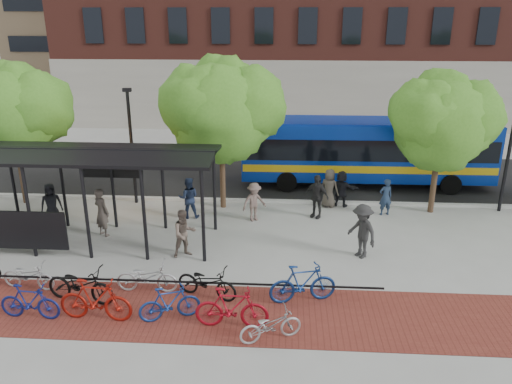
# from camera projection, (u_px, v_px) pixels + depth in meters

# --- Properties ---
(ground) EXTENTS (160.00, 160.00, 0.00)m
(ground) POSITION_uv_depth(u_px,v_px,m) (291.00, 240.00, 18.79)
(ground) COLOR #9E9E99
(ground) RESTS_ON ground
(asphalt_street) EXTENTS (160.00, 8.00, 0.01)m
(asphalt_street) POSITION_uv_depth(u_px,v_px,m) (291.00, 176.00, 26.31)
(asphalt_street) COLOR black
(asphalt_street) RESTS_ON ground
(curb) EXTENTS (160.00, 0.25, 0.12)m
(curb) POSITION_uv_depth(u_px,v_px,m) (291.00, 201.00, 22.53)
(curb) COLOR #B7B7B2
(curb) RESTS_ON ground
(brick_strip) EXTENTS (24.00, 3.00, 0.01)m
(brick_strip) POSITION_uv_depth(u_px,v_px,m) (222.00, 313.00, 14.21)
(brick_strip) COLOR maroon
(brick_strip) RESTS_ON ground
(bike_rack_rail) EXTENTS (12.00, 0.05, 0.95)m
(bike_rack_rail) POSITION_uv_depth(u_px,v_px,m) (183.00, 295.00, 15.14)
(bike_rack_rail) COLOR black
(bike_rack_rail) RESTS_ON ground
(bus_shelter) EXTENTS (10.60, 3.07, 3.60)m
(bus_shelter) POSITION_uv_depth(u_px,v_px,m) (66.00, 164.00, 17.83)
(bus_shelter) COLOR black
(bus_shelter) RESTS_ON ground
(tree_a) EXTENTS (4.90, 4.00, 6.18)m
(tree_a) POSITION_uv_depth(u_px,v_px,m) (14.00, 109.00, 21.23)
(tree_a) COLOR #382619
(tree_a) RESTS_ON ground
(tree_b) EXTENTS (5.15, 4.20, 6.47)m
(tree_b) POSITION_uv_depth(u_px,v_px,m) (223.00, 106.00, 20.62)
(tree_b) COLOR #382619
(tree_b) RESTS_ON ground
(tree_c) EXTENTS (4.66, 3.80, 5.92)m
(tree_c) POSITION_uv_depth(u_px,v_px,m) (444.00, 119.00, 20.21)
(tree_c) COLOR #382619
(tree_c) RESTS_ON ground
(lamp_post_left) EXTENTS (0.35, 0.20, 5.12)m
(lamp_post_left) POSITION_uv_depth(u_px,v_px,m) (131.00, 143.00, 21.68)
(lamp_post_left) COLOR black
(lamp_post_left) RESTS_ON ground
(lamp_post_right) EXTENTS (0.35, 0.20, 5.12)m
(lamp_post_right) POSITION_uv_depth(u_px,v_px,m) (509.00, 149.00, 20.71)
(lamp_post_right) COLOR black
(lamp_post_right) RESTS_ON ground
(bus) EXTENTS (12.07, 3.00, 3.25)m
(bus) POSITION_uv_depth(u_px,v_px,m) (366.00, 148.00, 24.40)
(bus) COLOR #082A98
(bus) RESTS_ON ground
(bike_2) EXTENTS (1.78, 0.80, 0.90)m
(bike_2) POSITION_uv_depth(u_px,v_px,m) (28.00, 275.00, 15.35)
(bike_2) COLOR #A3A2A5
(bike_2) RESTS_ON ground
(bike_3) EXTENTS (1.78, 0.60, 1.05)m
(bike_3) POSITION_uv_depth(u_px,v_px,m) (29.00, 302.00, 13.80)
(bike_3) COLOR navy
(bike_3) RESTS_ON ground
(bike_4) EXTENTS (2.25, 1.15, 1.13)m
(bike_4) POSITION_uv_depth(u_px,v_px,m) (80.00, 284.00, 14.62)
(bike_4) COLOR black
(bike_4) RESTS_ON ground
(bike_5) EXTENTS (2.12, 0.72, 1.26)m
(bike_5) POSITION_uv_depth(u_px,v_px,m) (95.00, 300.00, 13.70)
(bike_5) COLOR maroon
(bike_5) RESTS_ON ground
(bike_6) EXTENTS (1.88, 0.66, 0.99)m
(bike_6) POSITION_uv_depth(u_px,v_px,m) (147.00, 277.00, 15.18)
(bike_6) COLOR #AAAAAC
(bike_6) RESTS_ON ground
(bike_7) EXTENTS (1.77, 1.05, 1.03)m
(bike_7) POSITION_uv_depth(u_px,v_px,m) (170.00, 303.00, 13.76)
(bike_7) COLOR navy
(bike_7) RESTS_ON ground
(bike_8) EXTENTS (2.05, 1.25, 1.02)m
(bike_8) POSITION_uv_depth(u_px,v_px,m) (207.00, 282.00, 14.87)
(bike_8) COLOR black
(bike_8) RESTS_ON ground
(bike_9) EXTENTS (2.02, 0.60, 1.21)m
(bike_9) POSITION_uv_depth(u_px,v_px,m) (232.00, 308.00, 13.38)
(bike_9) COLOR maroon
(bike_9) RESTS_ON ground
(bike_10) EXTENTS (1.79, 1.18, 0.89)m
(bike_10) POSITION_uv_depth(u_px,v_px,m) (271.00, 325.00, 12.91)
(bike_10) COLOR gray
(bike_10) RESTS_ON ground
(bike_11) EXTENTS (2.10, 1.04, 1.21)m
(bike_11) POSITION_uv_depth(u_px,v_px,m) (303.00, 283.00, 14.59)
(bike_11) COLOR navy
(bike_11) RESTS_ON ground
(pedestrian_0) EXTENTS (0.98, 0.85, 1.70)m
(pedestrian_0) POSITION_uv_depth(u_px,v_px,m) (51.00, 204.00, 20.04)
(pedestrian_0) COLOR black
(pedestrian_0) RESTS_ON ground
(pedestrian_1) EXTENTS (0.83, 0.75, 1.90)m
(pedestrian_1) POSITION_uv_depth(u_px,v_px,m) (102.00, 212.00, 18.94)
(pedestrian_1) COLOR #48403A
(pedestrian_1) RESTS_ON ground
(pedestrian_2) EXTENTS (0.93, 0.77, 1.74)m
(pedestrian_2) POSITION_uv_depth(u_px,v_px,m) (189.00, 198.00, 20.65)
(pedestrian_2) COLOR #1A253E
(pedestrian_2) RESTS_ON ground
(pedestrian_3) EXTENTS (1.22, 1.06, 1.63)m
(pedestrian_3) POSITION_uv_depth(u_px,v_px,m) (254.00, 202.00, 20.35)
(pedestrian_3) COLOR brown
(pedestrian_3) RESTS_ON ground
(pedestrian_4) EXTENTS (1.16, 0.95, 1.85)m
(pedestrian_4) POSITION_uv_depth(u_px,v_px,m) (317.00, 196.00, 20.66)
(pedestrian_4) COLOR black
(pedestrian_4) RESTS_ON ground
(pedestrian_5) EXTENTS (1.58, 0.92, 1.62)m
(pedestrian_5) POSITION_uv_depth(u_px,v_px,m) (341.00, 189.00, 21.91)
(pedestrian_5) COLOR black
(pedestrian_5) RESTS_ON ground
(pedestrian_6) EXTENTS (0.99, 0.87, 1.72)m
(pedestrian_6) POSITION_uv_depth(u_px,v_px,m) (329.00, 188.00, 21.84)
(pedestrian_6) COLOR #474139
(pedestrian_6) RESTS_ON ground
(pedestrian_7) EXTENTS (0.66, 0.52, 1.59)m
(pedestrian_7) POSITION_uv_depth(u_px,v_px,m) (385.00, 197.00, 20.95)
(pedestrian_7) COLOR #1D2C44
(pedestrian_7) RESTS_ON ground
(pedestrian_8) EXTENTS (1.05, 0.98, 1.72)m
(pedestrian_8) POSITION_uv_depth(u_px,v_px,m) (184.00, 233.00, 17.32)
(pedestrian_8) COLOR brown
(pedestrian_8) RESTS_ON ground
(pedestrian_9) EXTENTS (1.32, 1.45, 1.95)m
(pedestrian_9) POSITION_uv_depth(u_px,v_px,m) (362.00, 231.00, 17.22)
(pedestrian_9) COLOR #242424
(pedestrian_9) RESTS_ON ground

